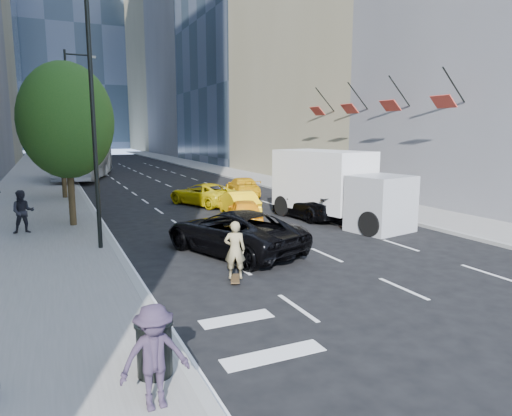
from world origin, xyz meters
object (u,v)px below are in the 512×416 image
black_sedan_mercedes (308,204)px  black_sedan_lincoln (233,232)px  box_truck (337,186)px  skateboarder (235,254)px  trash_can (155,350)px  city_bus (85,159)px

black_sedan_mercedes → black_sedan_lincoln: bearing=34.0°
box_truck → black_sedan_mercedes: bearing=104.8°
skateboarder → trash_can: (-3.40, -4.58, -0.25)m
skateboarder → black_sedan_mercedes: skateboarder is taller
black_sedan_lincoln → black_sedan_mercedes: bearing=-161.6°
skateboarder → box_truck: (8.13, 6.59, 0.92)m
skateboarder → trash_can: bearing=74.7°
box_truck → trash_can: box_truck is taller
city_bus → box_truck: size_ratio=1.73×
city_bus → box_truck: 29.45m
black_sedan_lincoln → box_truck: bearing=-173.6°
black_sedan_mercedes → city_bus: city_bus is taller
city_bus → trash_can: bearing=-78.1°
black_sedan_lincoln → box_truck: size_ratio=0.75×
skateboarder → black_sedan_lincoln: bearing=-89.6°
skateboarder → box_truck: 10.51m
black_sedan_lincoln → trash_can: black_sedan_lincoln is taller
black_sedan_mercedes → city_bus: 27.84m
city_bus → box_truck: (9.73, -27.79, -0.07)m
box_truck → black_sedan_lincoln: bearing=-165.0°
city_bus → box_truck: city_bus is taller
trash_can → box_truck: bearing=44.1°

